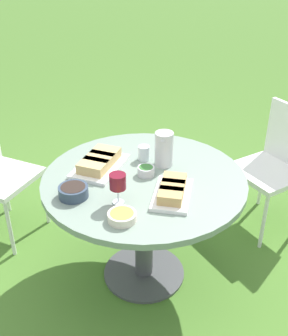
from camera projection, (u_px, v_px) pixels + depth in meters
The scene contains 11 objects.
ground_plane at pixel (144, 273), 2.70m from camera, with size 40.00×40.00×0.00m, color #4C7A2D.
dining_table at pixel (144, 196), 2.40m from camera, with size 1.14×1.14×0.72m.
chair_near_left at pixel (277, 160), 2.92m from camera, with size 0.61×0.61×0.89m.
water_pitcher at pixel (164, 149), 2.41m from camera, with size 0.11×0.11×0.20m.
wine_glass at pixel (118, 182), 2.06m from camera, with size 0.08×0.08×0.17m.
platter_bread_main at pixel (100, 162), 2.41m from camera, with size 0.39×0.29×0.08m.
platter_charcuterie at pixel (172, 191), 2.16m from camera, with size 0.32×0.19×0.07m.
bowl_fries at pixel (122, 216), 1.99m from camera, with size 0.14×0.14×0.04m.
bowl_salad at pixel (146, 171), 2.35m from camera, with size 0.09×0.09×0.05m.
bowl_olives at pixel (73, 191), 2.16m from camera, with size 0.15×0.15×0.06m.
cup_water_near at pixel (144, 153), 2.49m from camera, with size 0.07×0.07×0.09m.
Camera 1 is at (1.95, 0.41, 1.94)m, focal length 45.00 mm.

